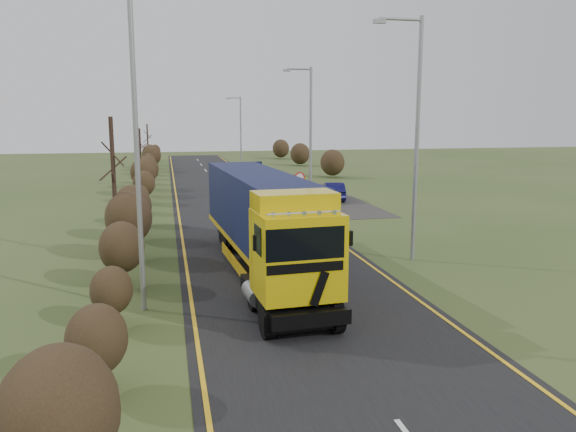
% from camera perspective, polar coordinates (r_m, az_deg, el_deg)
% --- Properties ---
extents(ground, '(160.00, 160.00, 0.00)m').
position_cam_1_polar(ground, '(21.52, -0.11, -6.25)').
color(ground, '#35491F').
rests_on(ground, ground).
extents(road, '(8.00, 120.00, 0.02)m').
position_cam_1_polar(road, '(31.10, -3.99, -1.15)').
color(road, black).
rests_on(road, ground).
extents(layby, '(6.00, 18.00, 0.02)m').
position_cam_1_polar(layby, '(42.06, 2.82, 1.80)').
color(layby, '#302E2A').
rests_on(layby, ground).
extents(lane_markings, '(7.52, 116.00, 0.01)m').
position_cam_1_polar(lane_markings, '(30.79, -3.91, -1.22)').
color(lane_markings, yellow).
rests_on(lane_markings, road).
extents(hedgerow, '(2.24, 102.04, 6.05)m').
position_cam_1_polar(hedgerow, '(28.48, -15.43, 0.76)').
color(hedgerow, black).
rests_on(hedgerow, ground).
extents(lorry, '(3.09, 14.24, 3.93)m').
position_cam_1_polar(lorry, '(21.51, -2.58, -0.16)').
color(lorry, black).
rests_on(lorry, ground).
extents(car_red_hatchback, '(2.18, 3.61, 1.15)m').
position_cam_1_polar(car_red_hatchback, '(40.67, 0.99, 2.33)').
color(car_red_hatchback, '#931307').
rests_on(car_red_hatchback, ground).
extents(car_blue_sedan, '(2.05, 4.11, 1.29)m').
position_cam_1_polar(car_blue_sedan, '(41.32, 4.65, 2.52)').
color(car_blue_sedan, '#0C0B3F').
rests_on(car_blue_sedan, ground).
extents(streetlight_near, '(2.12, 0.20, 10.00)m').
position_cam_1_polar(streetlight_near, '(23.85, 12.70, 8.61)').
color(streetlight_near, gray).
rests_on(streetlight_near, ground).
extents(streetlight_mid, '(1.97, 0.19, 9.26)m').
position_cam_1_polar(streetlight_mid, '(37.91, 2.14, 8.64)').
color(streetlight_mid, gray).
rests_on(streetlight_mid, ground).
extents(streetlight_far, '(1.79, 0.18, 8.39)m').
position_cam_1_polar(streetlight_far, '(68.67, -4.90, 8.82)').
color(streetlight_far, gray).
rests_on(streetlight_far, ground).
extents(left_pole, '(0.16, 0.16, 11.14)m').
position_cam_1_polar(left_pole, '(17.61, -15.20, 8.18)').
color(left_pole, gray).
rests_on(left_pole, ground).
extents(speed_sign, '(0.68, 0.10, 2.46)m').
position_cam_1_polar(speed_sign, '(36.99, 1.19, 3.37)').
color(speed_sign, gray).
rests_on(speed_sign, ground).
extents(warning_board, '(0.62, 0.11, 1.62)m').
position_cam_1_polar(warning_board, '(42.66, 1.60, 3.20)').
color(warning_board, gray).
rests_on(warning_board, ground).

